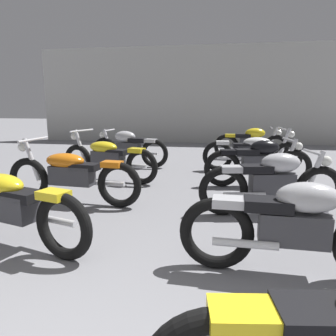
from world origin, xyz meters
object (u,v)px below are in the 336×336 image
Objects in this scene: motorcycle_right_row_1 at (295,226)px; motorcycle_right_row_2 at (273,182)px; motorcycle_right_row_4 at (253,151)px; motorcycle_left_row_3 at (107,158)px; motorcycle_left_row_2 at (71,174)px; motorcycle_left_row_1 at (8,204)px; motorcycle_left_row_4 at (129,147)px; motorcycle_right_row_3 at (259,162)px; motorcycle_right_row_5 at (251,142)px.

motorcycle_right_row_1 is 1.63m from motorcycle_right_row_2.
motorcycle_right_row_1 is 4.53m from motorcycle_right_row_4.
motorcycle_left_row_3 reaches higher than motorcycle_right_row_1.
motorcycle_right_row_2 is 2.90m from motorcycle_right_row_4.
motorcycle_right_row_4 is at bearing 89.88° from motorcycle_right_row_1.
motorcycle_left_row_2 is 3.28m from motorcycle_right_row_1.
motorcycle_left_row_1 is 4.54m from motorcycle_left_row_4.
motorcycle_left_row_1 is 1.07× the size of motorcycle_right_row_1.
motorcycle_left_row_1 reaches higher than motorcycle_right_row_2.
motorcycle_right_row_1 is at bearing -29.93° from motorcycle_left_row_2.
motorcycle_right_row_3 is at bearing 28.55° from motorcycle_left_row_2.
motorcycle_left_row_1 is 1.08× the size of motorcycle_left_row_4.
motorcycle_right_row_4 is 1.67m from motorcycle_right_row_5.
motorcycle_left_row_2 reaches higher than motorcycle_right_row_5.
motorcycle_left_row_2 is 2.89m from motorcycle_right_row_2.
motorcycle_left_row_1 is at bearing -115.87° from motorcycle_right_row_5.
motorcycle_left_row_2 is 1.10× the size of motorcycle_right_row_1.
motorcycle_left_row_3 is 3.28m from motorcycle_right_row_2.
motorcycle_right_row_2 and motorcycle_right_row_3 have the same top height.
motorcycle_right_row_3 is at bearing -91.65° from motorcycle_right_row_5.
motorcycle_left_row_1 is 0.97× the size of motorcycle_left_row_2.
motorcycle_right_row_3 is at bearing -27.42° from motorcycle_left_row_4.
motorcycle_left_row_4 is 1.01× the size of motorcycle_right_row_3.
motorcycle_left_row_2 is 3.26m from motorcycle_right_row_3.
motorcycle_left_row_1 is 5.21m from motorcycle_right_row_4.
motorcycle_left_row_2 is 1.00× the size of motorcycle_right_row_4.
motorcycle_right_row_1 and motorcycle_right_row_5 have the same top height.
motorcycle_left_row_1 is at bearing -122.98° from motorcycle_right_row_4.
motorcycle_left_row_3 is 1.08× the size of motorcycle_left_row_4.
motorcycle_left_row_3 is 2.86m from motorcycle_right_row_3.
motorcycle_right_row_1 is 6.20m from motorcycle_right_row_5.
motorcycle_left_row_3 is at bearing 90.39° from motorcycle_left_row_1.
motorcycle_right_row_4 is at bearing -3.21° from motorcycle_left_row_4.
motorcycle_left_row_2 reaches higher than motorcycle_right_row_1.
motorcycle_right_row_1 is at bearing -3.16° from motorcycle_left_row_1.
motorcycle_right_row_2 is at bearing -46.39° from motorcycle_left_row_4.
motorcycle_left_row_3 is 1.51m from motorcycle_left_row_4.
motorcycle_right_row_5 is at bearing 86.87° from motorcycle_right_row_4.
motorcycle_left_row_3 is at bearing -134.39° from motorcycle_right_row_5.
motorcycle_right_row_2 is at bearing -89.37° from motorcycle_right_row_4.
motorcycle_right_row_3 is 0.99× the size of motorcycle_right_row_5.
motorcycle_right_row_2 is at bearing -89.00° from motorcycle_right_row_3.
motorcycle_right_row_4 reaches higher than motorcycle_right_row_5.
motorcycle_left_row_4 is at bearing 152.58° from motorcycle_right_row_3.
motorcycle_left_row_3 is at bearing -154.76° from motorcycle_right_row_4.
motorcycle_right_row_3 is (-0.03, 1.56, 0.00)m from motorcycle_right_row_2.
motorcycle_right_row_5 is at bearing 88.35° from motorcycle_right_row_3.
motorcycle_right_row_3 is (2.86, 1.56, 0.01)m from motorcycle_left_row_2.
motorcycle_right_row_4 is at bearing 90.63° from motorcycle_right_row_2.
motorcycle_left_row_2 is at bearing -151.45° from motorcycle_right_row_3.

